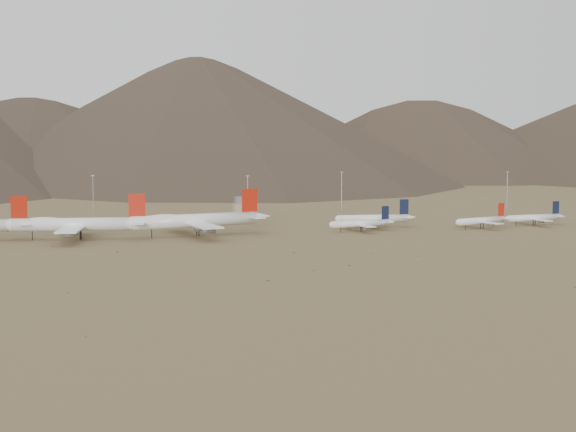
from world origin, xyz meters
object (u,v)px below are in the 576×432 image
object	(u,v)px
narrowbody_b	(375,218)
control_tower	(240,208)
widebody_centre	(78,224)
widebody_east	(196,220)
narrowbody_a	(362,223)

from	to	relation	value
narrowbody_b	control_tower	bearing A→B (deg)	131.64
widebody_centre	narrowbody_b	distance (m)	155.06
widebody_centre	widebody_east	world-z (taller)	widebody_east
control_tower	widebody_centre	bearing A→B (deg)	-135.70
narrowbody_a	control_tower	distance (m)	105.27
widebody_centre	narrowbody_a	size ratio (longest dim) A/B	1.88
narrowbody_b	widebody_east	bearing A→B (deg)	-166.54
widebody_east	narrowbody_b	size ratio (longest dim) A/B	1.65
widebody_centre	narrowbody_b	bearing A→B (deg)	14.30
widebody_centre	control_tower	bearing A→B (deg)	53.19
narrowbody_a	narrowbody_b	bearing A→B (deg)	42.29
widebody_centre	widebody_east	bearing A→B (deg)	9.61
narrowbody_b	control_tower	distance (m)	98.33
widebody_east	narrowbody_b	bearing A→B (deg)	-3.24
narrowbody_a	control_tower	size ratio (longest dim) A/B	3.18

